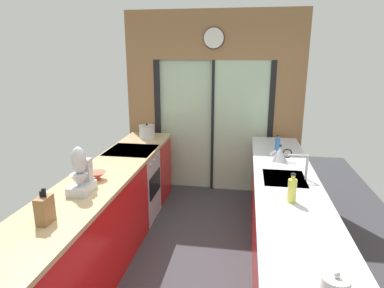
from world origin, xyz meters
TOP-DOWN VIEW (x-y plane):
  - ground_plane at (0.00, 0.60)m, footprint 5.04×7.60m
  - back_wall_unit at (0.00, 2.40)m, footprint 2.64×0.12m
  - left_counter_run at (-0.91, 0.13)m, footprint 0.62×3.80m
  - right_counter_run at (0.91, 0.30)m, footprint 0.62×3.80m
  - sink_faucet at (1.06, 0.55)m, footprint 0.19×0.02m
  - oven_range at (-0.91, 1.25)m, footprint 0.60×0.60m
  - mixing_bowl at (-0.89, 0.22)m, footprint 0.17×0.17m
  - knife_block at (-0.89, -0.65)m, footprint 0.08×0.14m
  - stand_mixer at (-0.89, -0.10)m, footprint 0.17×0.27m
  - stock_pot at (-0.89, 1.88)m, footprint 0.22×0.22m
  - kettle at (0.89, 1.09)m, footprint 0.25×0.17m
  - soap_bottle_near at (0.89, -0.00)m, footprint 0.07×0.07m
  - soap_bottle_far at (0.89, 1.44)m, footprint 0.06×0.06m

SIDE VIEW (x-z plane):
  - ground_plane at x=0.00m, z-range -0.02..0.00m
  - oven_range at x=-0.91m, z-range 0.00..0.92m
  - right_counter_run at x=0.91m, z-range 0.00..0.92m
  - left_counter_run at x=-0.91m, z-range 0.01..0.93m
  - mixing_bowl at x=-0.89m, z-range 0.92..1.00m
  - kettle at x=0.89m, z-range 0.91..1.10m
  - soap_bottle_far at x=0.89m, z-range 0.90..1.12m
  - stock_pot at x=-0.89m, z-range 0.91..1.12m
  - knife_block at x=-0.89m, z-range 0.89..1.16m
  - soap_bottle_near at x=0.89m, z-range 0.90..1.15m
  - stand_mixer at x=-0.89m, z-range 0.87..1.29m
  - sink_faucet at x=1.06m, z-range 0.96..1.21m
  - back_wall_unit at x=0.00m, z-range 0.18..2.88m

